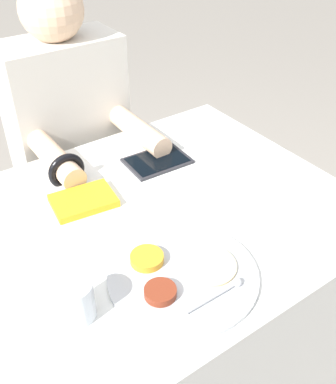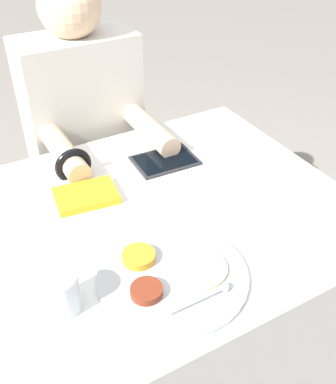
{
  "view_description": "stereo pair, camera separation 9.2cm",
  "coord_description": "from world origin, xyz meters",
  "px_view_note": "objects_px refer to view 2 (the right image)",
  "views": [
    {
      "loc": [
        -0.5,
        -0.77,
        1.47
      ],
      "look_at": [
        0.04,
        -0.01,
        0.78
      ],
      "focal_mm": 42.0,
      "sensor_mm": 36.0,
      "label": 1
    },
    {
      "loc": [
        -0.42,
        -0.82,
        1.47
      ],
      "look_at": [
        0.04,
        -0.01,
        0.78
      ],
      "focal_mm": 42.0,
      "sensor_mm": 36.0,
      "label": 2
    }
  ],
  "objects_px": {
    "red_notebook": "(86,196)",
    "tablet_device": "(165,160)",
    "person_diner": "(89,157)",
    "drinking_glass": "(61,293)",
    "thali_tray": "(171,274)"
  },
  "relations": [
    {
      "from": "tablet_device",
      "to": "drinking_glass",
      "type": "xyz_separation_m",
      "value": [
        -0.45,
        -0.38,
        0.04
      ]
    },
    {
      "from": "drinking_glass",
      "to": "thali_tray",
      "type": "bearing_deg",
      "value": -8.73
    },
    {
      "from": "person_diner",
      "to": "drinking_glass",
      "type": "relative_size",
      "value": 13.38
    },
    {
      "from": "thali_tray",
      "to": "person_diner",
      "type": "bearing_deg",
      "value": 83.04
    },
    {
      "from": "thali_tray",
      "to": "tablet_device",
      "type": "xyz_separation_m",
      "value": [
        0.22,
        0.42,
        -0.0
      ]
    },
    {
      "from": "tablet_device",
      "to": "person_diner",
      "type": "bearing_deg",
      "value": 108.11
    },
    {
      "from": "thali_tray",
      "to": "red_notebook",
      "type": "height_order",
      "value": "thali_tray"
    },
    {
      "from": "thali_tray",
      "to": "red_notebook",
      "type": "distance_m",
      "value": 0.37
    },
    {
      "from": "tablet_device",
      "to": "person_diner",
      "type": "height_order",
      "value": "person_diner"
    },
    {
      "from": "thali_tray",
      "to": "person_diner",
      "type": "distance_m",
      "value": 0.81
    },
    {
      "from": "drinking_glass",
      "to": "tablet_device",
      "type": "bearing_deg",
      "value": 40.3
    },
    {
      "from": "red_notebook",
      "to": "tablet_device",
      "type": "height_order",
      "value": "red_notebook"
    },
    {
      "from": "thali_tray",
      "to": "drinking_glass",
      "type": "height_order",
      "value": "drinking_glass"
    },
    {
      "from": "person_diner",
      "to": "red_notebook",
      "type": "bearing_deg",
      "value": -110.14
    },
    {
      "from": "red_notebook",
      "to": "person_diner",
      "type": "xyz_separation_m",
      "value": [
        0.16,
        0.43,
        -0.16
      ]
    }
  ]
}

